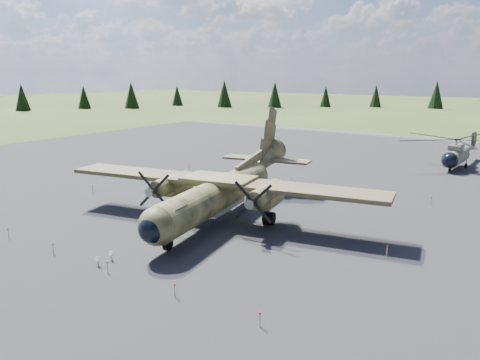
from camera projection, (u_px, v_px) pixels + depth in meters
The scene contains 8 objects.
ground at pixel (209, 218), 43.26m from camera, with size 500.00×500.00×0.00m, color #55642C.
apron at pixel (265, 195), 51.30m from camera, with size 120.00×120.00×0.04m, color #545458.
transport_plane at pixel (224, 186), 43.16m from camera, with size 30.36×27.30×10.01m.
helicopter_near at pixel (457, 147), 64.90m from camera, with size 17.70×20.26×4.27m.
info_placard_left at pixel (111, 254), 33.40m from camera, with size 0.47×0.28×0.70m.
info_placard_right at pixel (98, 260), 32.38m from camera, with size 0.45×0.23×0.68m.
barrier_fence at pixel (204, 212), 43.34m from camera, with size 33.12×29.62×0.85m.
treeline at pixel (281, 170), 41.29m from camera, with size 307.32×311.84×10.98m.
Camera 1 is at (25.74, -32.52, 13.10)m, focal length 35.00 mm.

